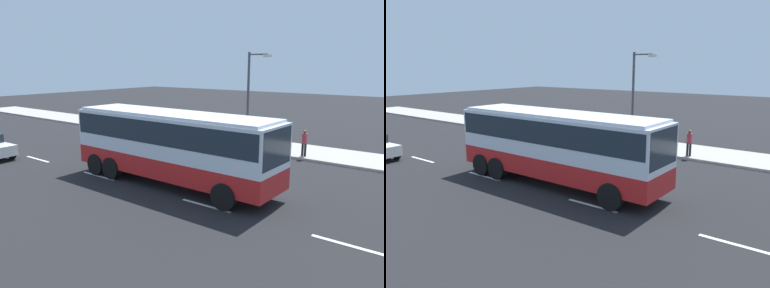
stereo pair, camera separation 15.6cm
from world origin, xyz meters
TOP-DOWN VIEW (x-y plane):
  - ground_plane at (0.00, 0.00)m, footprint 120.00×120.00m
  - sidewalk_curb at (0.00, 9.57)m, footprint 80.00×4.00m
  - lane_centreline at (3.16, -1.99)m, footprint 43.16×0.16m
  - coach_bus at (-1.57, -0.67)m, footprint 10.74×2.84m
  - pedestrian_near_curb at (1.49, 8.05)m, footprint 0.32×0.32m
  - street_lamp at (-2.20, 7.87)m, footprint 1.61×0.24m

SIDE VIEW (x-z plane):
  - ground_plane at x=0.00m, z-range 0.00..0.00m
  - lane_centreline at x=3.16m, z-range 0.00..0.01m
  - sidewalk_curb at x=0.00m, z-range 0.00..0.15m
  - pedestrian_near_curb at x=1.49m, z-range 0.27..1.90m
  - coach_bus at x=-1.57m, z-range 0.41..3.88m
  - street_lamp at x=-2.20m, z-range 0.64..6.90m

